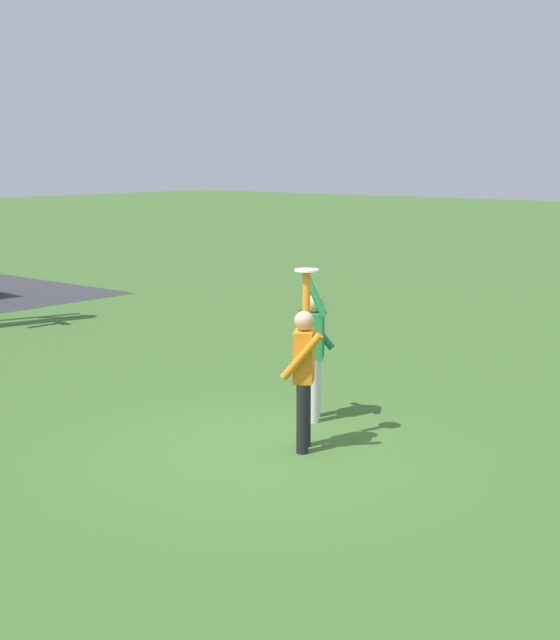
% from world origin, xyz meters
% --- Properties ---
extents(ground_plane, '(120.00, 120.00, 0.00)m').
position_xyz_m(ground_plane, '(0.00, 0.00, 0.00)').
color(ground_plane, '#426B2D').
extents(person_catcher, '(0.58, 0.53, 2.08)m').
position_xyz_m(person_catcher, '(0.31, -0.30, 0.98)').
color(person_catcher, black).
rests_on(person_catcher, ground_plane).
extents(person_defender, '(0.65, 0.62, 2.04)m').
position_xyz_m(person_defender, '(1.38, 0.36, 0.98)').
color(person_defender, silver).
rests_on(person_defender, ground_plane).
extents(frisbee_disc, '(0.28, 0.28, 0.02)m').
position_xyz_m(frisbee_disc, '(0.50, -0.18, 2.09)').
color(frisbee_disc, white).
rests_on(frisbee_disc, person_catcher).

